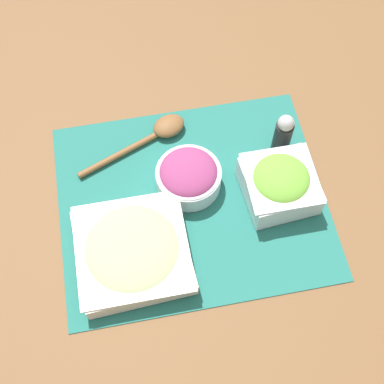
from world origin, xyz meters
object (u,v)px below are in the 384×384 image
(wooden_spoon, at_px, (158,132))
(lettuce_bowl, at_px, (280,184))
(onion_bowl, at_px, (191,175))
(pepper_shaker, at_px, (283,134))
(cucumber_bowl, at_px, (133,251))

(wooden_spoon, bearing_deg, lettuce_bowl, 139.57)
(wooden_spoon, bearing_deg, onion_bowl, 110.28)
(onion_bowl, xyz_separation_m, lettuce_bowl, (-0.16, 0.05, 0.01))
(onion_bowl, distance_m, pepper_shaker, 0.19)
(cucumber_bowl, relative_size, pepper_shaker, 1.98)
(onion_bowl, bearing_deg, pepper_shaker, -166.24)
(onion_bowl, relative_size, cucumber_bowl, 0.61)
(lettuce_bowl, relative_size, pepper_shaker, 1.35)
(pepper_shaker, bearing_deg, lettuce_bowl, 72.38)
(cucumber_bowl, bearing_deg, onion_bowl, -134.92)
(onion_bowl, xyz_separation_m, pepper_shaker, (-0.19, -0.05, 0.02))
(lettuce_bowl, xyz_separation_m, wooden_spoon, (0.20, -0.17, -0.03))
(wooden_spoon, distance_m, pepper_shaker, 0.24)
(lettuce_bowl, bearing_deg, wooden_spoon, -40.43)
(cucumber_bowl, relative_size, wooden_spoon, 0.87)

